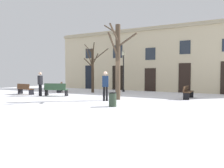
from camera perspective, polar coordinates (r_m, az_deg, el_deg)
name	(u,v)px	position (r m, az deg, el deg)	size (l,w,h in m)	color
ground_plane	(98,101)	(14.30, -3.48, -4.22)	(33.30, 33.30, 0.00)	white
building_facade	(149,59)	(22.28, 9.27, 6.33)	(20.81, 0.60, 6.19)	beige
tree_foreground	(93,68)	(20.22, -4.91, 4.14)	(1.92, 2.00, 4.35)	#382B1E
tree_near_facade	(118,59)	(14.70, 1.47, 6.24)	(2.47, 1.61, 4.97)	#4C3D2D
streetlamp	(124,67)	(21.09, 2.93, 4.37)	(0.30, 0.30, 3.81)	black
litter_bin	(113,99)	(11.73, 0.16, -3.93)	(0.43, 0.43, 0.73)	#2D3D2D
bench_near_lamp	(60,87)	(21.26, -12.94, -0.74)	(1.46, 1.65, 0.92)	#51331E
bench_by_litter_bin	(56,89)	(17.65, -14.03, -1.35)	(1.86, 0.96, 0.97)	#2D4C33
bench_facing_shops	(188,92)	(16.18, 18.61, -1.87)	(0.47, 1.80, 0.88)	#3D2819
bench_back_to_back_left	(25,89)	(19.75, -21.15, -1.17)	(1.78, 0.72, 0.88)	#51331E
person_by_shop_door	(105,84)	(14.03, -1.69, -0.09)	(0.44, 0.37, 1.84)	black
person_near_bench	(40,83)	(18.03, -17.70, 0.36)	(0.42, 0.29, 1.82)	black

